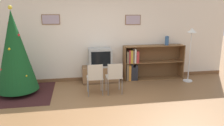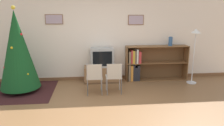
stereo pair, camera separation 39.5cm
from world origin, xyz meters
name	(u,v)px [view 1 (the left image)]	position (x,y,z in m)	size (l,w,h in m)	color
ground_plane	(109,114)	(0.00, 0.00, 0.00)	(24.00, 24.00, 0.00)	brown
wall_back	(97,36)	(0.00, 2.39, 1.35)	(8.36, 0.11, 2.70)	silver
area_rug	(19,93)	(-2.14, 1.55, 0.00)	(1.73, 1.82, 0.01)	#381919
christmas_tree	(15,51)	(-2.14, 1.55, 1.11)	(1.02, 1.02, 2.21)	maroon
tv_console	(100,74)	(0.06, 2.10, 0.24)	(1.06, 0.44, 0.48)	brown
television	(100,57)	(0.06, 2.09, 0.76)	(0.67, 0.43, 0.54)	#9E9E99
folding_chair_left	(95,77)	(-0.19, 1.11, 0.47)	(0.40, 0.40, 0.82)	#BCB29E
folding_chair_right	(114,76)	(0.31, 1.11, 0.47)	(0.40, 0.40, 0.82)	#BCB29E
bookshelf	(143,63)	(1.39, 2.15, 0.51)	(1.88, 0.36, 1.06)	brown
vase	(167,41)	(2.12, 2.13, 1.20)	(0.12, 0.12, 0.27)	#335684
standing_lamp	(191,41)	(2.70, 1.73, 1.23)	(0.28, 0.28, 1.60)	silver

